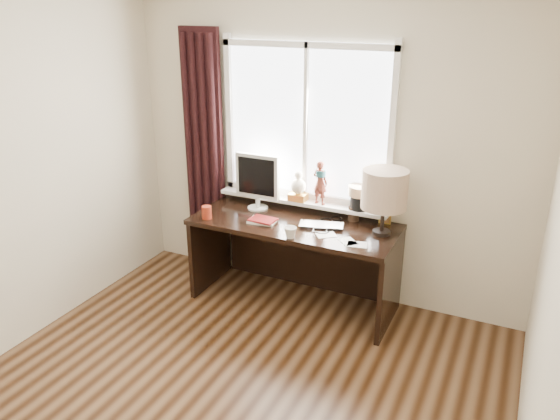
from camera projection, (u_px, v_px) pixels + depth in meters
The scene contains 15 objects.
wall_back at pixel (324, 148), 4.55m from camera, with size 3.50×2.60×0.00m, color #BFB39A.
wall_right at pixel (555, 312), 2.16m from camera, with size 4.00×2.60×0.00m, color #BFB39A.
laptop at pixel (322, 225), 4.38m from camera, with size 0.35×0.23×0.03m, color silver.
mug at pixel (290, 232), 4.16m from camera, with size 0.10×0.09×0.10m, color white.
red_cup at pixel (207, 212), 4.54m from camera, with size 0.08×0.08×0.11m, color maroon.
window at pixel (306, 147), 4.56m from camera, with size 1.52×0.20×1.40m.
curtain at pixel (204, 157), 4.99m from camera, with size 0.38×0.09×2.25m.
desk at pixel (299, 245), 4.64m from camera, with size 1.70×0.70×0.75m.
monitor at pixel (257, 178), 4.66m from camera, with size 0.40×0.18×0.49m.
notebook_stack at pixel (263, 220), 4.47m from camera, with size 0.24×0.18×0.03m.
brush_holder at pixel (354, 213), 4.49m from camera, with size 0.09×0.09×0.25m.
icon_frame at pixel (385, 216), 4.42m from camera, with size 0.10×0.02×0.13m.
table_lamp at pixel (385, 190), 4.12m from camera, with size 0.35×0.35×0.52m.
loose_papers at pixel (344, 240), 4.14m from camera, with size 0.45×0.23×0.00m.
desk_cables at pixel (327, 224), 4.42m from camera, with size 0.21×0.45×0.01m.
Camera 1 is at (1.56, -2.16, 2.46)m, focal length 35.00 mm.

